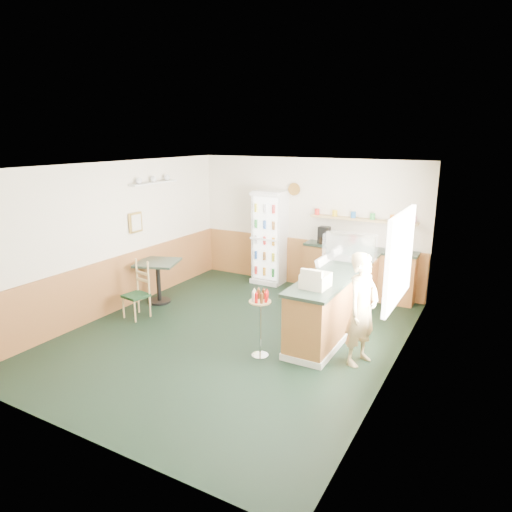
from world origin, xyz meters
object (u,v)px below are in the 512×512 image
Objects in this scene: cash_register at (316,280)px; shopkeeper at (362,309)px; condiment_stand at (260,313)px; drinks_fridge at (269,238)px; cafe_chair at (139,288)px; display_case at (350,248)px; cafe_table at (158,274)px.

cash_register is 0.76m from shopkeeper.
cash_register is at bearing 39.79° from condiment_stand.
cafe_chair is (-1.12, -2.85, -0.47)m from drinks_fridge.
cafe_table is (-3.40, -1.07, -0.68)m from display_case.
display_case is at bearing 92.21° from cash_register.
drinks_fridge is 2.11× the size of cafe_table.
shopkeeper is 3.96m from cafe_chair.
condiment_stand reaches higher than cafe_table.
drinks_fridge is 2.54m from cafe_table.
drinks_fridge is 2.40m from display_case.
cash_register is at bearing -51.30° from drinks_fridge.
cafe_table is at bearing 111.71° from cafe_chair.
drinks_fridge reaches higher than cafe_chair.
cafe_table is at bearing 100.21° from shopkeeper.
cash_register reaches higher than cafe_chair.
cash_register is (2.12, -2.65, 0.11)m from drinks_fridge.
cafe_chair is (-3.24, -1.77, -0.72)m from display_case.
display_case reaches higher than cash_register.
shopkeeper is 1.69× the size of cafe_table.
cash_register is 0.37× the size of cafe_chair.
shopkeeper reaches higher than cash_register.
display_case is 0.54× the size of shopkeeper.
condiment_stand is at bearing 2.26° from cafe_chair.
shopkeeper is 4.14m from cafe_table.
cash_register is 0.93m from condiment_stand.
drinks_fridge is at bearing 152.99° from display_case.
cafe_table is (-4.10, 0.50, -0.23)m from shopkeeper.
shopkeeper is (2.82, -2.66, -0.20)m from drinks_fridge.
cash_register is 0.24× the size of shopkeeper.
drinks_fridge reaches higher than condiment_stand.
condiment_stand is 2.95m from cafe_table.
condiment_stand is at bearing -64.75° from drinks_fridge.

